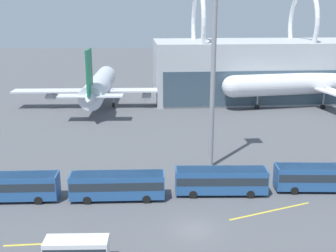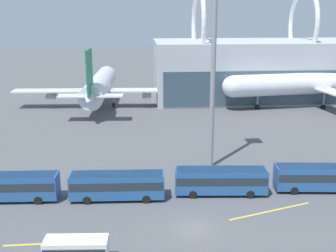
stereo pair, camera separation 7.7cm
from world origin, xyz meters
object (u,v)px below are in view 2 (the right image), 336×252
Objects in this scene: airliner_at_gate_far at (99,86)px; shuttle_bus_1 at (10,185)px; airliner_parked_remote at (315,83)px; shuttle_bus_4 at (320,176)px; shuttle_bus_3 at (221,180)px; service_van_foreground at (76,250)px; floodlight_mast at (214,33)px; shuttle_bus_2 at (117,184)px.

airliner_at_gate_far is 3.50× the size of shuttle_bus_1.
shuttle_bus_4 is at bearing 60.31° from airliner_parked_remote.
shuttle_bus_3 is at bearing 48.34° from airliner_parked_remote.
service_van_foreground is (-47.21, -60.75, -4.03)m from airliner_parked_remote.
shuttle_bus_3 is (25.31, -0.13, 0.00)m from shuttle_bus_1.
airliner_parked_remote is at bearing -91.59° from airliner_at_gate_far.
floodlight_mast is (25.71, 9.33, 17.19)m from shuttle_bus_1.
service_van_foreground is at bearing -148.92° from shuttle_bus_4.
shuttle_bus_4 is (12.65, 0.07, 0.00)m from shuttle_bus_3.
floodlight_mast is (0.41, 9.46, 17.19)m from shuttle_bus_3.
floodlight_mast is at bearing 42.54° from airliner_parked_remote.
shuttle_bus_3 is (12.65, 0.52, 0.00)m from shuttle_bus_2.
floodlight_mast is (16.17, 23.23, 17.65)m from service_van_foreground.
shuttle_bus_4 reaches higher than service_van_foreground.
shuttle_bus_1 is 1.96× the size of service_van_foreground.
airliner_parked_remote is at bearing 73.27° from shuttle_bus_4.
airliner_at_gate_far is 0.84× the size of airliner_parked_remote.
airliner_at_gate_far is at bearing 114.41° from shuttle_bus_3.
shuttle_bus_1 is 16.87m from service_van_foreground.
airliner_parked_remote reaches higher than airliner_at_gate_far.
shuttle_bus_3 reaches higher than service_van_foreground.
airliner_parked_remote is at bearing 50.40° from floodlight_mast.
service_van_foreground is at bearing -174.90° from airliner_at_gate_far.
shuttle_bus_3 is at bearing 4.29° from shuttle_bus_2.
floodlight_mast reaches higher than airliner_parked_remote.
airliner_parked_remote is 8.21× the size of service_van_foreground.
shuttle_bus_2 is 1.96× the size of service_van_foreground.
airliner_parked_remote reaches higher than shuttle_bus_4.
airliner_at_gate_far reaches higher than shuttle_bus_1.
shuttle_bus_1 is at bearing -176.27° from shuttle_bus_3.
airliner_parked_remote is 50.56m from floodlight_mast.
shuttle_bus_4 is at bearing 1.76° from shuttle_bus_1.
shuttle_bus_2 is at bearing -1.10° from shuttle_bus_1.
airliner_at_gate_far is at bearing 95.80° from service_van_foreground.
airliner_parked_remote is at bearing 41.39° from shuttle_bus_1.
airliner_parked_remote is 4.16× the size of shuttle_bus_3.
shuttle_bus_2 is 25.31m from shuttle_bus_4.
shuttle_bus_4 is 0.36× the size of floodlight_mast.
airliner_at_gate_far is 3.48× the size of shuttle_bus_3.
shuttle_bus_1 and shuttle_bus_2 have the same top height.
shuttle_bus_2 is at bearing -173.56° from shuttle_bus_4.
airliner_at_gate_far is at bearing -11.87° from airliner_parked_remote.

